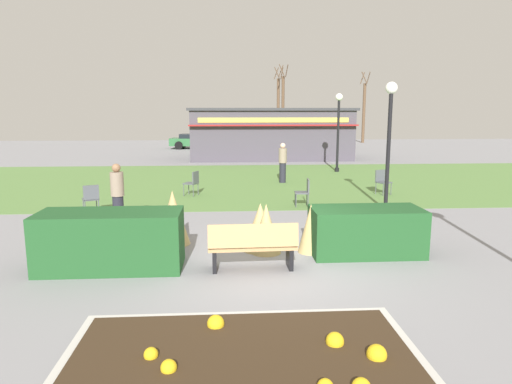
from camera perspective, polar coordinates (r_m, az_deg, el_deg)
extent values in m
plane|color=gray|center=(9.09, 2.55, -9.33)|extent=(80.00, 80.00, 0.00)
cube|color=#5B8442|center=(19.87, -0.90, 1.35)|extent=(36.00, 12.00, 0.01)
cube|color=beige|center=(5.83, -1.69, -20.30)|extent=(4.31, 2.43, 0.14)
cube|color=#382819|center=(5.80, -1.70, -19.70)|extent=(4.07, 2.19, 0.04)
sphere|color=gold|center=(5.56, -10.84, -20.71)|extent=(0.19, 0.19, 0.19)
sphere|color=gold|center=(5.89, 14.83, -19.01)|extent=(0.24, 0.24, 0.24)
sphere|color=gold|center=(6.44, -5.05, -16.03)|extent=(0.23, 0.23, 0.23)
sphere|color=gold|center=(5.85, -12.98, -19.15)|extent=(0.17, 0.17, 0.17)
sphere|color=gold|center=(6.07, 9.81, -17.87)|extent=(0.23, 0.23, 0.23)
cube|color=tan|center=(8.84, -0.46, -6.82)|extent=(1.71, 0.53, 0.06)
cube|color=tan|center=(8.55, -0.33, -5.46)|extent=(1.70, 0.18, 0.44)
cube|color=black|center=(8.88, -5.20, -8.32)|extent=(0.09, 0.44, 0.45)
cube|color=black|center=(9.00, 4.23, -8.05)|extent=(0.09, 0.44, 0.45)
cube|color=tan|center=(8.77, -5.76, -6.19)|extent=(0.07, 0.44, 0.06)
cube|color=tan|center=(8.91, 4.77, -5.92)|extent=(0.07, 0.44, 0.06)
cube|color=#1E4C23|center=(9.27, -17.67, -5.79)|extent=(2.72, 1.10, 1.13)
cube|color=#1E4C23|center=(10.02, 13.56, -4.77)|extent=(2.33, 1.10, 1.00)
cone|color=tan|center=(10.01, 0.54, -4.35)|extent=(0.78, 0.78, 1.05)
cone|color=tan|center=(9.81, 1.27, -4.57)|extent=(0.65, 0.65, 1.08)
cone|color=tan|center=(9.93, 6.83, -4.49)|extent=(0.53, 0.53, 1.07)
cone|color=tan|center=(10.60, -10.32, -3.14)|extent=(0.76, 0.76, 1.25)
cylinder|color=black|center=(14.68, 15.85, -1.78)|extent=(0.22, 0.22, 0.20)
cylinder|color=black|center=(14.44, 16.17, 4.70)|extent=(0.12, 0.12, 3.53)
sphere|color=white|center=(14.40, 16.55, 12.35)|extent=(0.36, 0.36, 0.36)
cylinder|color=black|center=(23.39, 10.06, 2.75)|extent=(0.22, 0.22, 0.20)
cylinder|color=black|center=(23.24, 10.18, 6.83)|extent=(0.12, 0.12, 3.53)
sphere|color=white|center=(23.22, 10.33, 11.58)|extent=(0.36, 0.36, 0.36)
cylinder|color=#2D4233|center=(9.96, -16.88, -5.35)|extent=(0.52, 0.52, 0.89)
cube|color=#47424C|center=(29.63, 1.76, 7.17)|extent=(9.92, 4.72, 3.04)
cube|color=#333338|center=(29.59, 1.78, 10.26)|extent=(10.22, 5.02, 0.16)
cube|color=maroon|center=(27.08, 2.28, 8.31)|extent=(10.02, 0.36, 0.08)
cube|color=#D8CC4C|center=(27.23, 2.25, 8.96)|extent=(8.92, 0.04, 0.28)
cube|color=#4C5156|center=(16.61, -8.14, 1.08)|extent=(0.58, 0.58, 0.04)
cube|color=#4C5156|center=(16.49, -7.54, 1.80)|extent=(0.21, 0.42, 0.44)
cylinder|color=#4C5156|center=(16.90, -8.39, 0.45)|extent=(0.03, 0.03, 0.45)
cylinder|color=#4C5156|center=(16.57, -9.01, 0.25)|extent=(0.03, 0.03, 0.45)
cylinder|color=#4C5156|center=(16.73, -7.24, 0.38)|extent=(0.03, 0.03, 0.45)
cylinder|color=#4C5156|center=(16.39, -7.84, 0.17)|extent=(0.03, 0.03, 0.45)
cube|color=#4C5156|center=(14.65, 5.72, -0.07)|extent=(0.47, 0.47, 0.04)
cube|color=#4C5156|center=(14.64, 6.51, 0.78)|extent=(0.07, 0.44, 0.44)
cylinder|color=#4C5156|center=(14.86, 4.91, -0.79)|extent=(0.03, 0.03, 0.45)
cylinder|color=#4C5156|center=(14.49, 5.02, -1.08)|extent=(0.03, 0.03, 0.45)
cylinder|color=#4C5156|center=(14.90, 6.36, -0.79)|extent=(0.03, 0.03, 0.45)
cylinder|color=#4C5156|center=(14.53, 6.52, -1.08)|extent=(0.03, 0.03, 0.45)
cube|color=#4C5156|center=(14.39, -19.95, -0.82)|extent=(0.58, 0.58, 0.04)
cube|color=#4C5156|center=(14.15, -19.88, -0.08)|extent=(0.42, 0.22, 0.44)
cylinder|color=#4C5156|center=(14.64, -19.27, -1.50)|extent=(0.03, 0.03, 0.45)
cylinder|color=#4C5156|center=(14.59, -20.74, -1.63)|extent=(0.03, 0.03, 0.45)
cylinder|color=#4C5156|center=(14.27, -19.03, -1.77)|extent=(0.03, 0.03, 0.45)
cylinder|color=#4C5156|center=(14.22, -20.54, -1.91)|extent=(0.03, 0.03, 0.45)
cube|color=#4C5156|center=(17.30, 15.65, 1.16)|extent=(0.58, 0.58, 0.04)
cube|color=#4C5156|center=(17.41, 15.23, 1.97)|extent=(0.42, 0.22, 0.44)
cylinder|color=#4C5156|center=(17.07, 15.59, 0.28)|extent=(0.03, 0.03, 0.45)
cylinder|color=#4C5156|center=(17.34, 16.50, 0.38)|extent=(0.03, 0.03, 0.45)
cylinder|color=#4C5156|center=(17.34, 14.73, 0.47)|extent=(0.03, 0.03, 0.45)
cylinder|color=#4C5156|center=(17.60, 15.63, 0.57)|extent=(0.03, 0.03, 0.45)
cylinder|color=#23232D|center=(19.51, 3.34, 2.42)|extent=(0.28, 0.28, 0.85)
cylinder|color=gray|center=(19.42, 3.36, 4.57)|extent=(0.34, 0.34, 0.62)
sphere|color=beige|center=(19.39, 3.37, 5.80)|extent=(0.22, 0.22, 0.22)
cylinder|color=#23232D|center=(12.46, -16.78, -2.38)|extent=(0.28, 0.28, 0.85)
cylinder|color=gray|center=(12.32, -16.95, 0.96)|extent=(0.34, 0.34, 0.62)
sphere|color=#8C6647|center=(12.27, -17.05, 2.90)|extent=(0.22, 0.22, 0.22)
cube|color=#2D6638|center=(37.62, -7.39, 6.23)|extent=(4.36, 2.22, 0.60)
cube|color=black|center=(37.62, -7.63, 6.88)|extent=(2.46, 1.81, 0.44)
cylinder|color=black|center=(38.35, -5.22, 6.00)|extent=(0.66, 0.28, 0.64)
cylinder|color=black|center=(36.53, -5.59, 5.79)|extent=(0.66, 0.28, 0.64)
cylinder|color=black|center=(38.77, -9.06, 5.96)|extent=(0.66, 0.28, 0.64)
cylinder|color=black|center=(36.97, -9.61, 5.75)|extent=(0.66, 0.28, 0.64)
cube|color=#B7BABF|center=(37.64, 0.55, 6.32)|extent=(4.35, 2.18, 0.60)
cube|color=black|center=(37.62, 0.32, 6.97)|extent=(2.45, 1.79, 0.44)
cylinder|color=black|center=(38.57, 2.52, 6.06)|extent=(0.66, 0.28, 0.64)
cylinder|color=black|center=(36.74, 2.56, 5.86)|extent=(0.66, 0.28, 0.64)
cylinder|color=black|center=(38.62, -1.37, 6.07)|extent=(0.66, 0.28, 0.64)
cylinder|color=black|center=(36.79, -1.52, 5.87)|extent=(0.66, 0.28, 0.64)
cube|color=black|center=(38.33, 8.06, 6.29)|extent=(4.31, 2.07, 0.60)
cube|color=black|center=(38.29, 7.85, 6.93)|extent=(2.41, 1.73, 0.44)
cylinder|color=black|center=(39.46, 9.75, 6.01)|extent=(0.65, 0.26, 0.64)
cylinder|color=black|center=(37.65, 10.22, 5.81)|extent=(0.65, 0.26, 0.64)
cylinder|color=black|center=(39.10, 5.96, 6.07)|extent=(0.65, 0.26, 0.64)
cylinder|color=black|center=(37.28, 6.26, 5.87)|extent=(0.65, 0.26, 0.64)
cylinder|color=brown|center=(45.45, 13.30, 9.53)|extent=(0.28, 0.28, 5.59)
cylinder|color=brown|center=(45.75, 13.84, 13.64)|extent=(0.25, 0.58, 1.12)
cylinder|color=brown|center=(45.79, 13.14, 13.67)|extent=(0.54, 0.36, 1.12)
cylinder|color=brown|center=(45.21, 13.37, 13.71)|extent=(0.54, 0.35, 1.12)
cylinder|color=brown|center=(42.95, 3.37, 10.13)|extent=(0.28, 0.28, 6.14)
cylinder|color=brown|center=(43.24, 3.86, 14.86)|extent=(0.25, 0.58, 1.12)
cylinder|color=brown|center=(43.38, 3.13, 14.85)|extent=(0.54, 0.36, 1.12)
cylinder|color=brown|center=(42.78, 3.24, 14.92)|extent=(0.54, 0.35, 1.12)
cylinder|color=brown|center=(44.90, 2.78, 10.09)|extent=(0.28, 0.28, 6.08)
cylinder|color=brown|center=(45.18, 3.24, 14.58)|extent=(0.25, 0.58, 1.12)
cylinder|color=brown|center=(45.32, 2.55, 14.57)|extent=(0.54, 0.36, 1.12)
cylinder|color=brown|center=(44.72, 2.64, 14.63)|extent=(0.54, 0.35, 1.12)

